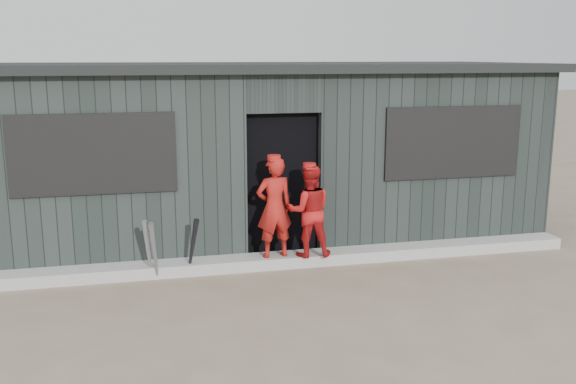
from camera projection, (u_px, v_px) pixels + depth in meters
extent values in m
plane|color=#736050|center=(327.00, 319.00, 6.79)|extent=(80.00, 80.00, 0.00)
cube|color=#9B9C97|center=(288.00, 260.00, 8.51)|extent=(8.00, 0.36, 0.15)
cone|color=gray|center=(148.00, 250.00, 7.84)|extent=(0.14, 0.35, 0.81)
cone|color=gray|center=(154.00, 251.00, 7.80)|extent=(0.14, 0.31, 0.79)
cone|color=black|center=(192.00, 247.00, 8.03)|extent=(0.20, 0.30, 0.77)
imported|color=#A51914|center=(274.00, 207.00, 8.27)|extent=(0.52, 0.38, 1.32)
imported|color=#B41617|center=(309.00, 211.00, 8.33)|extent=(0.64, 0.53, 1.21)
imported|color=#A3A3A3|center=(322.00, 212.00, 9.03)|extent=(0.64, 0.53, 1.13)
cube|color=black|center=(263.00, 157.00, 9.88)|extent=(7.60, 2.70, 2.20)
cube|color=#28302D|center=(108.00, 176.00, 8.03)|extent=(3.50, 0.20, 2.50)
cube|color=#252C2A|center=(438.00, 163.00, 9.03)|extent=(3.50, 0.20, 2.50)
cube|color=#242B29|center=(283.00, 93.00, 8.32)|extent=(1.00, 0.20, 0.50)
cube|color=#262D2B|center=(491.00, 146.00, 10.73)|extent=(0.20, 3.00, 2.50)
cube|color=#282F2C|center=(248.00, 142.00, 11.20)|extent=(8.00, 0.20, 2.50)
cube|color=black|center=(262.00, 67.00, 9.59)|extent=(8.30, 3.30, 0.12)
cube|color=black|center=(93.00, 154.00, 7.82)|extent=(2.00, 0.04, 1.00)
cube|color=black|center=(453.00, 142.00, 8.89)|extent=(2.00, 0.04, 1.00)
cube|color=black|center=(266.00, 158.00, 8.85)|extent=(0.24, 0.24, 0.92)
cube|color=black|center=(275.00, 161.00, 8.89)|extent=(0.24, 0.21, 0.87)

